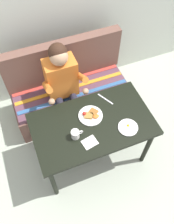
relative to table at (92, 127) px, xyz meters
The scene contains 10 objects.
ground_plane 0.65m from the table, ahead, with size 8.00×8.00×0.00m, color #A9B29F.
back_wall 1.43m from the table, 90.00° to the left, with size 4.40×0.10×2.60m, color beige.
table is the anchor object (origin of this frame).
couch 0.83m from the table, 90.00° to the left, with size 1.44×0.56×1.00m.
person 0.61m from the table, 100.43° to the left, with size 0.45×0.61×1.21m.
plate_breakfast 0.13m from the table, 81.22° to the left, with size 0.24×0.24×0.05m.
plate_eggs 0.36m from the table, 30.29° to the right, with size 0.19×0.19×0.04m.
coffee_mug 0.26m from the table, 158.95° to the right, with size 0.12×0.08×0.09m.
napkin 0.23m from the table, 119.26° to the right, with size 0.14×0.11×0.01m, color silver.
knife 0.34m from the table, 43.51° to the left, with size 0.01×0.20×0.01m, color silver.
Camera 1 is at (-0.51, -1.14, 2.76)m, focal length 38.75 mm.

